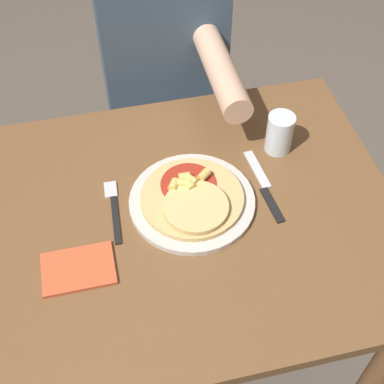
{
  "coord_description": "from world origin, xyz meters",
  "views": [
    {
      "loc": [
        -0.13,
        -0.7,
        1.66
      ],
      "look_at": [
        0.03,
        0.02,
        0.77
      ],
      "focal_mm": 50.0,
      "sensor_mm": 36.0,
      "label": 1
    }
  ],
  "objects_px": {
    "fork": "(114,207)",
    "knife": "(264,186)",
    "dining_table": "(180,248)",
    "plate": "(192,202)",
    "drinking_glass": "(280,133)",
    "person_diner": "(164,76)",
    "pizza": "(192,198)"
  },
  "relations": [
    {
      "from": "plate",
      "to": "drinking_glass",
      "type": "xyz_separation_m",
      "value": [
        0.24,
        0.12,
        0.04
      ]
    },
    {
      "from": "fork",
      "to": "dining_table",
      "type": "bearing_deg",
      "value": -20.55
    },
    {
      "from": "drinking_glass",
      "to": "plate",
      "type": "bearing_deg",
      "value": -153.13
    },
    {
      "from": "person_diner",
      "to": "knife",
      "type": "bearing_deg",
      "value": -75.39
    },
    {
      "from": "dining_table",
      "to": "plate",
      "type": "bearing_deg",
      "value": 35.62
    },
    {
      "from": "dining_table",
      "to": "knife",
      "type": "relative_size",
      "value": 4.39
    },
    {
      "from": "dining_table",
      "to": "fork",
      "type": "bearing_deg",
      "value": 159.45
    },
    {
      "from": "fork",
      "to": "drinking_glass",
      "type": "height_order",
      "value": "drinking_glass"
    },
    {
      "from": "fork",
      "to": "person_diner",
      "type": "distance_m",
      "value": 0.54
    },
    {
      "from": "plate",
      "to": "knife",
      "type": "distance_m",
      "value": 0.17
    },
    {
      "from": "plate",
      "to": "person_diner",
      "type": "relative_size",
      "value": 0.24
    },
    {
      "from": "fork",
      "to": "knife",
      "type": "height_order",
      "value": "same"
    },
    {
      "from": "dining_table",
      "to": "drinking_glass",
      "type": "relative_size",
      "value": 9.71
    },
    {
      "from": "dining_table",
      "to": "plate",
      "type": "height_order",
      "value": "plate"
    },
    {
      "from": "dining_table",
      "to": "fork",
      "type": "relative_size",
      "value": 5.52
    },
    {
      "from": "pizza",
      "to": "fork",
      "type": "relative_size",
      "value": 1.3
    },
    {
      "from": "dining_table",
      "to": "person_diner",
      "type": "xyz_separation_m",
      "value": [
        0.07,
        0.55,
        0.08
      ]
    },
    {
      "from": "dining_table",
      "to": "person_diner",
      "type": "bearing_deg",
      "value": 82.65
    },
    {
      "from": "drinking_glass",
      "to": "person_diner",
      "type": "bearing_deg",
      "value": 116.74
    },
    {
      "from": "dining_table",
      "to": "drinking_glass",
      "type": "xyz_separation_m",
      "value": [
        0.28,
        0.15,
        0.18
      ]
    },
    {
      "from": "dining_table",
      "to": "person_diner",
      "type": "distance_m",
      "value": 0.56
    },
    {
      "from": "dining_table",
      "to": "drinking_glass",
      "type": "bearing_deg",
      "value": 28.04
    },
    {
      "from": "plate",
      "to": "fork",
      "type": "relative_size",
      "value": 1.59
    },
    {
      "from": "plate",
      "to": "pizza",
      "type": "relative_size",
      "value": 1.22
    },
    {
      "from": "dining_table",
      "to": "plate",
      "type": "relative_size",
      "value": 3.47
    },
    {
      "from": "knife",
      "to": "person_diner",
      "type": "xyz_separation_m",
      "value": [
        -0.13,
        0.52,
        -0.06
      ]
    },
    {
      "from": "plate",
      "to": "drinking_glass",
      "type": "bearing_deg",
      "value": 26.87
    },
    {
      "from": "fork",
      "to": "knife",
      "type": "relative_size",
      "value": 0.8
    },
    {
      "from": "knife",
      "to": "plate",
      "type": "bearing_deg",
      "value": -176.8
    },
    {
      "from": "fork",
      "to": "knife",
      "type": "xyz_separation_m",
      "value": [
        0.34,
        -0.02,
        0.0
      ]
    },
    {
      "from": "plate",
      "to": "drinking_glass",
      "type": "height_order",
      "value": "drinking_glass"
    },
    {
      "from": "fork",
      "to": "person_diner",
      "type": "xyz_separation_m",
      "value": [
        0.21,
        0.5,
        -0.06
      ]
    }
  ]
}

